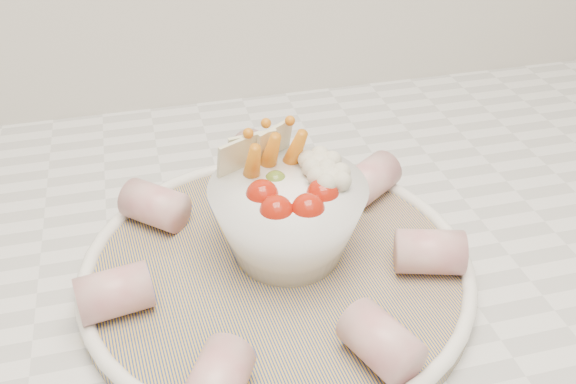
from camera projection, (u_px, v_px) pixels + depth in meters
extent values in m
cube|color=silver|center=(365.00, 255.00, 0.59)|extent=(2.04, 0.62, 0.04)
cylinder|color=navy|center=(277.00, 271.00, 0.53)|extent=(0.35, 0.35, 0.01)
torus|color=white|center=(277.00, 265.00, 0.53)|extent=(0.32, 0.32, 0.01)
sphere|color=#A81A0A|center=(276.00, 212.00, 0.48)|extent=(0.03, 0.03, 0.03)
sphere|color=#A81A0A|center=(308.00, 210.00, 0.48)|extent=(0.03, 0.03, 0.03)
sphere|color=#A81A0A|center=(323.00, 195.00, 0.50)|extent=(0.03, 0.03, 0.03)
sphere|color=#A81A0A|center=(262.00, 196.00, 0.49)|extent=(0.03, 0.03, 0.03)
sphere|color=#5A7527|center=(276.00, 182.00, 0.52)|extent=(0.02, 0.02, 0.02)
cone|color=#C56912|center=(252.00, 169.00, 0.51)|extent=(0.02, 0.04, 0.06)
cone|color=#C56912|center=(270.00, 158.00, 0.52)|extent=(0.03, 0.04, 0.06)
cone|color=#C56912|center=(293.00, 156.00, 0.53)|extent=(0.03, 0.04, 0.06)
sphere|color=beige|center=(319.00, 170.00, 0.52)|extent=(0.03, 0.03, 0.03)
sphere|color=beige|center=(330.00, 185.00, 0.50)|extent=(0.03, 0.03, 0.03)
cube|color=beige|center=(252.00, 155.00, 0.52)|extent=(0.04, 0.02, 0.04)
cube|color=beige|center=(273.00, 147.00, 0.53)|extent=(0.04, 0.03, 0.04)
cube|color=beige|center=(238.00, 161.00, 0.52)|extent=(0.04, 0.03, 0.04)
cylinder|color=#B4525B|center=(430.00, 252.00, 0.51)|extent=(0.06, 0.05, 0.04)
cylinder|color=#B4525B|center=(370.00, 179.00, 0.60)|extent=(0.06, 0.06, 0.04)
cylinder|color=#B4525B|center=(253.00, 158.00, 0.63)|extent=(0.04, 0.06, 0.04)
cylinder|color=#B4525B|center=(155.00, 205.00, 0.56)|extent=(0.06, 0.06, 0.04)
cylinder|color=#B4525B|center=(114.00, 293.00, 0.47)|extent=(0.06, 0.04, 0.04)
cylinder|color=#B4525B|center=(217.00, 383.00, 0.41)|extent=(0.06, 0.06, 0.04)
cylinder|color=#B4525B|center=(381.00, 342.00, 0.43)|extent=(0.05, 0.06, 0.04)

